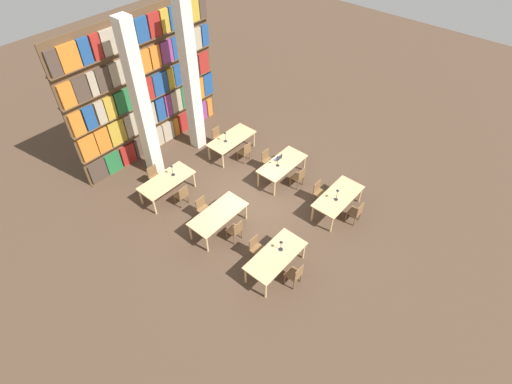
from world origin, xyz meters
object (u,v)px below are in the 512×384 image
object	(u,v)px
desk_lamp_3	(172,168)
desk_lamp_4	(225,135)
desk_lamp_2	(278,159)
desk_lamp_1	(337,193)
chair_2	(356,212)
reading_table_4	(167,182)
chair_5	(203,208)
reading_table_3	(282,165)
chair_3	(319,192)
chair_1	(256,248)
reading_table_2	(218,215)
chair_7	(267,160)
chair_9	(155,176)
chair_10	(245,151)
reading_table_0	(276,257)
chair_11	(218,137)
chair_0	(295,274)
reading_table_5	(232,140)
reading_table_1	(338,197)
chair_6	(299,177)
chair_4	(235,230)
pillar_center	(191,80)
pillar_left	(141,105)
laptop	(278,158)
desk_lamp_0	(281,244)

from	to	relation	value
desk_lamp_3	desk_lamp_4	xyz separation A→B (m)	(2.69, -0.05, 0.00)
desk_lamp_2	desk_lamp_1	bearing A→B (deg)	-92.18
chair_2	reading_table_4	size ratio (longest dim) A/B	0.43
chair_5	reading_table_3	xyz separation A→B (m)	(3.39, -0.77, 0.19)
chair_3	reading_table_3	distance (m)	1.80
chair_1	reading_table_3	xyz separation A→B (m)	(3.49, 1.72, 0.19)
reading_table_2	chair_7	world-z (taller)	chair_7
chair_9	chair_10	bearing A→B (deg)	154.77
chair_5	reading_table_4	world-z (taller)	chair_5
reading_table_0	chair_11	distance (m)	6.66
chair_0	reading_table_3	world-z (taller)	chair_0
chair_3	reading_table_5	xyz separation A→B (m)	(0.03, 4.31, 0.19)
reading_table_1	chair_7	bearing A→B (deg)	87.20
chair_2	chair_6	size ratio (longest dim) A/B	1.00
chair_1	reading_table_5	size ratio (longest dim) A/B	0.43
chair_4	desk_lamp_4	bearing A→B (deg)	47.82
reading_table_4	chair_10	world-z (taller)	chair_10
desk_lamp_3	reading_table_5	distance (m)	3.03
chair_4	desk_lamp_1	bearing A→B (deg)	-30.92
desk_lamp_1	desk_lamp_4	xyz separation A→B (m)	(-0.09, 5.12, -0.01)
reading_table_0	chair_9	distance (m)	5.80
chair_2	reading_table_2	world-z (taller)	chair_2
desk_lamp_1	chair_9	size ratio (longest dim) A/B	0.55
chair_2	desk_lamp_4	distance (m)	5.87
desk_lamp_3	pillar_center	bearing A→B (deg)	29.35
pillar_left	desk_lamp_4	world-z (taller)	pillar_left
chair_2	desk_lamp_4	world-z (taller)	desk_lamp_4
pillar_center	chair_0	distance (m)	8.17
chair_0	laptop	xyz separation A→B (m)	(3.57, 3.50, 0.31)
chair_1	chair_7	distance (m)	4.32
desk_lamp_0	chair_4	distance (m)	1.82
pillar_center	desk_lamp_1	xyz separation A→B (m)	(0.30, -6.56, -1.93)
desk_lamp_1	chair_0	bearing A→B (deg)	-168.28
chair_5	desk_lamp_2	xyz separation A→B (m)	(3.16, -0.72, 0.59)
desk_lamp_1	chair_11	xyz separation A→B (m)	(0.20, 5.84, -0.60)
pillar_center	desk_lamp_1	distance (m)	6.85
chair_4	reading_table_5	world-z (taller)	chair_4
chair_9	reading_table_0	bearing A→B (deg)	89.44
desk_lamp_1	chair_11	bearing A→B (deg)	88.05
reading_table_1	chair_3	distance (m)	0.78
chair_10	chair_1	bearing A→B (deg)	-133.92
chair_10	desk_lamp_4	size ratio (longest dim) A/B	1.86
chair_0	desk_lamp_2	bearing A→B (deg)	45.04
pillar_left	reading_table_5	distance (m)	3.93
chair_0	chair_7	distance (m)	5.32
pillar_center	reading_table_1	xyz separation A→B (m)	(0.51, -6.53, -2.33)
desk_lamp_1	desk_lamp_3	size ratio (longest dim) A/B	1.04
chair_1	desk_lamp_3	distance (m)	4.38
reading_table_3	reading_table_5	world-z (taller)	same
laptop	reading_table_4	world-z (taller)	laptop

